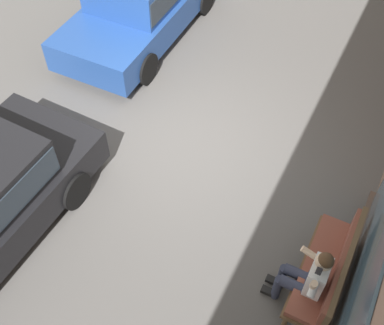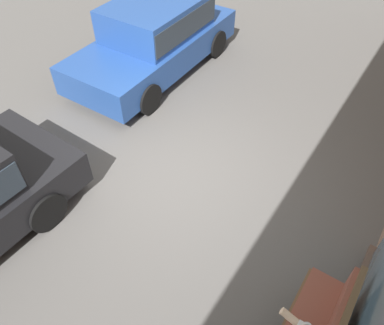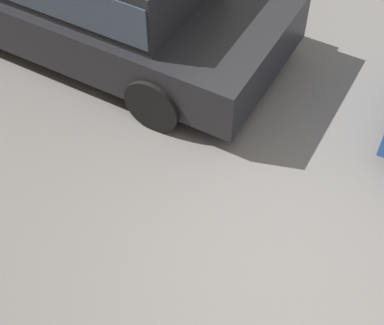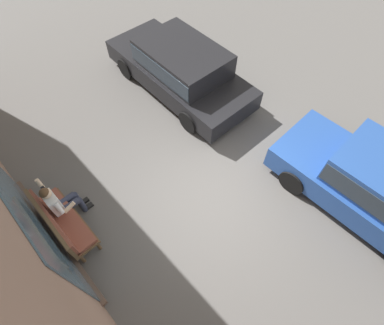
{
  "view_description": "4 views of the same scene",
  "coord_description": "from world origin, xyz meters",
  "px_view_note": "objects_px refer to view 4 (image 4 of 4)",
  "views": [
    {
      "loc": [
        4.97,
        2.6,
        6.35
      ],
      "look_at": [
        1.13,
        0.64,
        1.06
      ],
      "focal_mm": 45.0,
      "sensor_mm": 36.0,
      "label": 1
    },
    {
      "loc": [
        3.46,
        2.6,
        4.72
      ],
      "look_at": [
        0.57,
        0.66,
        1.15
      ],
      "focal_mm": 35.0,
      "sensor_mm": 36.0,
      "label": 2
    },
    {
      "loc": [
        -0.4,
        2.6,
        4.52
      ],
      "look_at": [
        0.89,
        0.12,
        1.15
      ],
      "focal_mm": 55.0,
      "sensor_mm": 36.0,
      "label": 3
    },
    {
      "loc": [
        -2.03,
        2.6,
        6.29
      ],
      "look_at": [
        0.54,
        0.16,
        1.03
      ],
      "focal_mm": 28.0,
      "sensor_mm": 36.0,
      "label": 4
    }
  ],
  "objects_px": {
    "bench": "(60,222)",
    "parked_car_near": "(378,186)",
    "parked_car_mid": "(180,67)",
    "person_on_phone": "(60,202)"
  },
  "relations": [
    {
      "from": "bench",
      "to": "parked_car_near",
      "type": "xyz_separation_m",
      "value": [
        -4.03,
        -5.25,
        0.26
      ]
    },
    {
      "from": "parked_car_mid",
      "to": "parked_car_near",
      "type": "bearing_deg",
      "value": -176.0
    },
    {
      "from": "bench",
      "to": "parked_car_near",
      "type": "bearing_deg",
      "value": -127.51
    },
    {
      "from": "person_on_phone",
      "to": "parked_car_near",
      "type": "height_order",
      "value": "parked_car_near"
    },
    {
      "from": "bench",
      "to": "parked_car_mid",
      "type": "distance_m",
      "value": 5.14
    },
    {
      "from": "person_on_phone",
      "to": "parked_car_near",
      "type": "xyz_separation_m",
      "value": [
        -4.35,
        -5.03,
        0.13
      ]
    },
    {
      "from": "bench",
      "to": "parked_car_near",
      "type": "height_order",
      "value": "parked_car_near"
    },
    {
      "from": "bench",
      "to": "parked_car_mid",
      "type": "height_order",
      "value": "parked_car_mid"
    },
    {
      "from": "person_on_phone",
      "to": "parked_car_mid",
      "type": "xyz_separation_m",
      "value": [
        1.38,
        -4.63,
        0.09
      ]
    },
    {
      "from": "bench",
      "to": "person_on_phone",
      "type": "relative_size",
      "value": 1.26
    }
  ]
}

